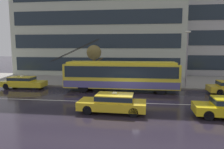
# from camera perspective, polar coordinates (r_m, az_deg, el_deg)

# --- Properties ---
(ground_plane) EXTENTS (160.00, 160.00, 0.00)m
(ground_plane) POSITION_cam_1_polar(r_m,az_deg,el_deg) (18.15, 3.61, -6.65)
(ground_plane) COLOR #261F2B
(sidewalk_slab) EXTENTS (80.00, 10.00, 0.14)m
(sidewalk_slab) POSITION_cam_1_polar(r_m,az_deg,el_deg) (27.83, 4.90, -1.61)
(sidewalk_slab) COLOR gray
(sidewalk_slab) RESTS_ON ground_plane
(lane_centre_line) EXTENTS (72.00, 0.14, 0.01)m
(lane_centre_line) POSITION_cam_1_polar(r_m,az_deg,el_deg) (16.99, 3.35, -7.61)
(lane_centre_line) COLOR silver
(lane_centre_line) RESTS_ON ground_plane
(trolleybus) EXTENTS (12.89, 2.52, 5.22)m
(trolleybus) POSITION_cam_1_polar(r_m,az_deg,el_deg) (21.12, 2.48, -0.15)
(trolleybus) COLOR yellow
(trolleybus) RESTS_ON ground_plane
(taxi_queued_behind_bus) EXTENTS (4.69, 1.81, 1.39)m
(taxi_queued_behind_bus) POSITION_cam_1_polar(r_m,az_deg,el_deg) (24.69, -22.96, -1.82)
(taxi_queued_behind_bus) COLOR yellow
(taxi_queued_behind_bus) RESTS_ON ground_plane
(taxi_oncoming_near) EXTENTS (4.62, 2.01, 1.39)m
(taxi_oncoming_near) POSITION_cam_1_polar(r_m,az_deg,el_deg) (14.37, 0.30, -7.49)
(taxi_oncoming_near) COLOR yellow
(taxi_oncoming_near) RESTS_ON ground_plane
(bus_shelter) EXTENTS (3.55, 1.50, 2.50)m
(bus_shelter) POSITION_cam_1_polar(r_m,az_deg,el_deg) (24.49, -3.02, 1.69)
(bus_shelter) COLOR gray
(bus_shelter) RESTS_ON sidewalk_slab
(pedestrian_at_shelter) EXTENTS (1.28, 1.28, 1.97)m
(pedestrian_at_shelter) POSITION_cam_1_polar(r_m,az_deg,el_deg) (23.69, 1.81, 0.85)
(pedestrian_at_shelter) COLOR #22274B
(pedestrian_at_shelter) RESTS_ON sidewalk_slab
(pedestrian_approaching_curb) EXTENTS (1.33, 1.33, 2.03)m
(pedestrian_approaching_curb) POSITION_cam_1_polar(r_m,az_deg,el_deg) (24.86, -1.80, 1.24)
(pedestrian_approaching_curb) COLOR black
(pedestrian_approaching_curb) RESTS_ON sidewalk_slab
(pedestrian_walking_past) EXTENTS (1.22, 1.22, 1.97)m
(pedestrian_walking_past) POSITION_cam_1_polar(r_m,az_deg,el_deg) (24.09, 14.54, 0.68)
(pedestrian_walking_past) COLOR black
(pedestrian_walking_past) RESTS_ON sidewalk_slab
(street_lamp) EXTENTS (0.60, 0.32, 6.00)m
(street_lamp) POSITION_cam_1_polar(r_m,az_deg,el_deg) (23.90, 19.66, 5.35)
(street_lamp) COLOR gray
(street_lamp) RESTS_ON sidewalk_slab
(street_tree_bare) EXTENTS (2.17, 1.74, 4.54)m
(street_tree_bare) POSITION_cam_1_polar(r_m,az_deg,el_deg) (25.16, -4.91, 5.65)
(street_tree_bare) COLOR brown
(street_tree_bare) RESTS_ON sidewalk_slab
(office_tower_corner_left) EXTENTS (26.67, 14.92, 24.43)m
(office_tower_corner_left) POSITION_cam_1_polar(r_m,az_deg,el_deg) (39.38, -2.60, 18.81)
(office_tower_corner_left) COLOR #B2B9A8
(office_tower_corner_left) RESTS_ON ground_plane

